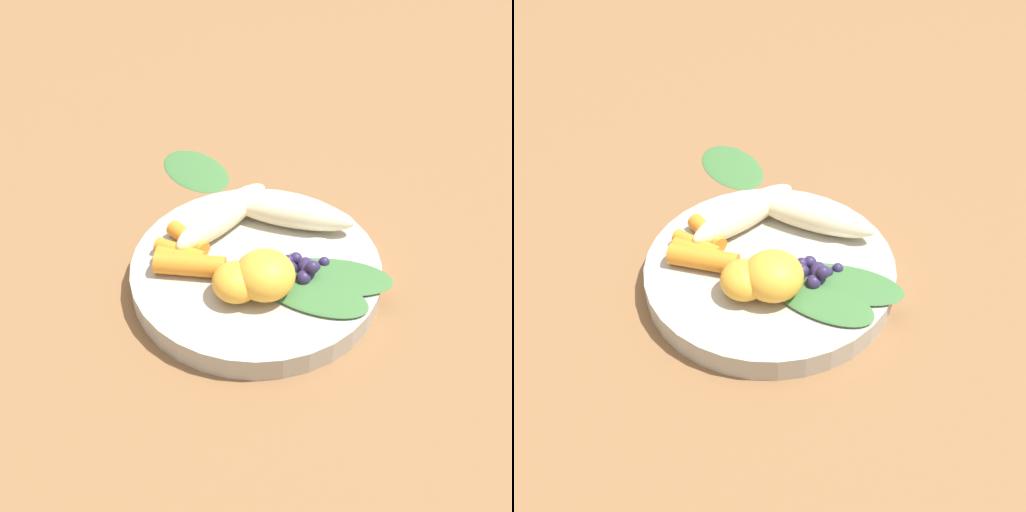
% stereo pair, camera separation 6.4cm
% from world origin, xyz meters
% --- Properties ---
extents(ground_plane, '(2.40, 2.40, 0.00)m').
position_xyz_m(ground_plane, '(0.00, 0.00, 0.00)').
color(ground_plane, brown).
extents(bowl, '(0.23, 0.23, 0.02)m').
position_xyz_m(bowl, '(0.00, 0.00, 0.01)').
color(bowl, '#B2AD9E').
rests_on(bowl, ground_plane).
extents(banana_peeled_left, '(0.06, 0.13, 0.03)m').
position_xyz_m(banana_peeled_left, '(-0.05, 0.04, 0.04)').
color(banana_peeled_left, beige).
rests_on(banana_peeled_left, bowl).
extents(banana_peeled_right, '(0.13, 0.05, 0.03)m').
position_xyz_m(banana_peeled_right, '(0.01, 0.07, 0.04)').
color(banana_peeled_right, beige).
rests_on(banana_peeled_right, bowl).
extents(orange_segment_near, '(0.05, 0.05, 0.04)m').
position_xyz_m(orange_segment_near, '(0.02, -0.03, 0.04)').
color(orange_segment_near, '#F4A833').
rests_on(orange_segment_near, bowl).
extents(orange_segment_far, '(0.04, 0.04, 0.03)m').
position_xyz_m(orange_segment_far, '(-0.00, -0.04, 0.04)').
color(orange_segment_far, '#F4A833').
rests_on(orange_segment_far, bowl).
extents(carrot_front, '(0.05, 0.03, 0.02)m').
position_xyz_m(carrot_front, '(-0.07, -0.00, 0.03)').
color(carrot_front, orange).
rests_on(carrot_front, bowl).
extents(carrot_mid_left, '(0.05, 0.02, 0.01)m').
position_xyz_m(carrot_mid_left, '(-0.07, -0.02, 0.03)').
color(carrot_mid_left, orange).
rests_on(carrot_mid_left, bowl).
extents(carrot_mid_right, '(0.06, 0.02, 0.02)m').
position_xyz_m(carrot_mid_right, '(-0.06, -0.03, 0.03)').
color(carrot_mid_right, orange).
rests_on(carrot_mid_right, bowl).
extents(carrot_rear, '(0.07, 0.04, 0.02)m').
position_xyz_m(carrot_rear, '(-0.05, -0.03, 0.03)').
color(carrot_rear, orange).
rests_on(carrot_rear, bowl).
extents(blueberry_pile, '(0.04, 0.04, 0.02)m').
position_xyz_m(blueberry_pile, '(0.04, 0.00, 0.03)').
color(blueberry_pile, '#2D234C').
rests_on(blueberry_pile, bowl).
extents(coconut_shred_patch, '(0.05, 0.05, 0.00)m').
position_xyz_m(coconut_shred_patch, '(0.05, 0.03, 0.03)').
color(coconut_shred_patch, white).
rests_on(coconut_shred_patch, bowl).
extents(kale_leaf_left, '(0.10, 0.05, 0.00)m').
position_xyz_m(kale_leaf_left, '(0.06, -0.02, 0.03)').
color(kale_leaf_left, '#3D7038').
rests_on(kale_leaf_left, bowl).
extents(kale_leaf_right, '(0.11, 0.07, 0.00)m').
position_xyz_m(kale_leaf_right, '(0.07, 0.01, 0.03)').
color(kale_leaf_right, '#3D7038').
rests_on(kale_leaf_right, bowl).
extents(kale_leaf_stray, '(0.11, 0.10, 0.01)m').
position_xyz_m(kale_leaf_stray, '(-0.13, 0.14, 0.00)').
color(kale_leaf_stray, '#3D7038').
rests_on(kale_leaf_stray, ground_plane).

